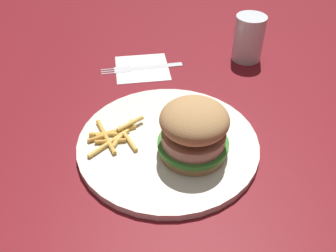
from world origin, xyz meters
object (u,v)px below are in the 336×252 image
Objects in this scene: sandwich at (194,130)px; napkin at (142,68)px; fries_pile at (115,135)px; fork at (141,67)px; drink_glass at (248,41)px; plate at (168,143)px.

napkin is (-0.27, -0.06, -0.06)m from sandwich.
fork is at bearing 166.96° from fries_pile.
sandwich reaches higher than fork.
drink_glass reaches higher than fries_pile.
fries_pile is at bearing -100.79° from plate.
sandwich is at bearing 48.85° from plate.
fries_pile is at bearing -111.34° from sandwich.
drink_glass reaches higher than plate.
drink_glass is (-0.26, 0.20, 0.04)m from plate.
fries_pile reaches higher than plate.
fork is 0.23m from drink_glass.
sandwich is at bearing 13.35° from napkin.
plate is 0.24m from napkin.
drink_glass is at bearing 94.55° from fork.
drink_glass is (-0.29, 0.16, -0.01)m from sandwich.
plate is at bearing -131.15° from sandwich.
drink_glass reaches higher than fork.
plate is at bearing 79.21° from fries_pile.
fork is at bearing -166.33° from sandwich.
fork is at bearing -85.45° from drink_glass.
drink_glass is at bearing 150.64° from sandwich.
fork is (-0.27, -0.07, -0.05)m from sandwich.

